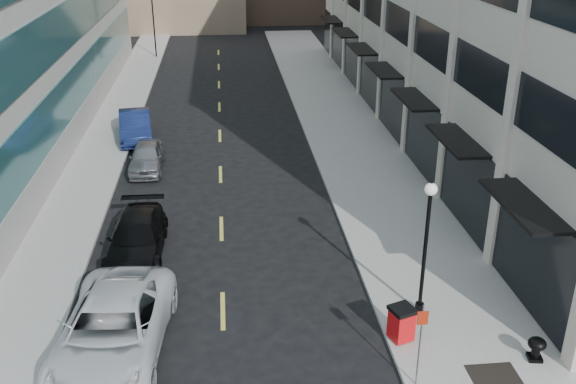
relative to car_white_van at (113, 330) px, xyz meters
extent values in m
cube|color=#9C9B8E|center=(10.70, 14.00, -0.82)|extent=(5.00, 80.00, 0.15)
cube|color=#9C9B8E|center=(-3.30, 14.00, -0.82)|extent=(3.00, 80.00, 0.15)
cube|color=black|center=(13.22, 21.00, 1.10)|extent=(0.18, 46.00, 3.60)
cube|color=black|center=(13.23, 21.00, 5.60)|extent=(0.12, 46.00, 1.80)
cube|color=beige|center=(13.20, 4.00, 8.10)|extent=(0.35, 0.60, 18.00)
cube|color=black|center=(12.55, 1.00, 3.00)|extent=(1.30, 4.00, 0.12)
cube|color=black|center=(12.55, 7.00, 3.00)|extent=(1.30, 4.00, 0.12)
cube|color=black|center=(12.55, 13.00, 3.00)|extent=(1.30, 4.00, 0.12)
cube|color=black|center=(12.55, 19.00, 3.00)|extent=(1.30, 4.00, 0.12)
cube|color=black|center=(12.55, 25.00, 3.00)|extent=(1.30, 4.00, 0.12)
cube|color=black|center=(12.55, 31.00, 3.00)|extent=(1.30, 4.00, 0.12)
cube|color=black|center=(12.55, 37.00, 3.00)|extent=(1.30, 4.00, 0.12)
cube|color=#9C9B8E|center=(-4.76, 21.00, 0.00)|extent=(0.20, 46.00, 1.80)
cube|color=#2A6264|center=(-4.77, 21.00, 2.10)|extent=(0.14, 45.60, 2.40)
cube|color=#2A6264|center=(-4.77, 21.00, 5.60)|extent=(0.14, 45.60, 2.40)
cube|color=black|center=(10.80, -2.20, -0.74)|extent=(1.40, 1.00, 0.01)
cube|color=#D8CC4C|center=(3.20, 2.00, -0.89)|extent=(0.15, 2.20, 0.01)
cube|color=#D8CC4C|center=(3.20, 8.00, -0.89)|extent=(0.15, 2.20, 0.01)
cube|color=#D8CC4C|center=(3.20, 14.00, -0.89)|extent=(0.15, 2.20, 0.01)
cube|color=#D8CC4C|center=(3.20, 20.00, -0.89)|extent=(0.15, 2.20, 0.01)
cube|color=#D8CC4C|center=(3.20, 26.00, -0.89)|extent=(0.15, 2.20, 0.01)
cube|color=#D8CC4C|center=(3.20, 32.00, -0.89)|extent=(0.15, 2.20, 0.01)
cube|color=#D8CC4C|center=(3.20, 38.00, -0.89)|extent=(0.15, 2.20, 0.01)
cube|color=#D8CC4C|center=(3.20, 44.00, -0.89)|extent=(0.15, 2.20, 0.01)
cylinder|color=black|center=(-2.30, 42.00, 2.10)|extent=(0.12, 0.12, 6.00)
imported|color=silver|center=(0.00, 0.00, 0.00)|extent=(3.51, 6.68, 1.79)
imported|color=black|center=(0.00, 6.12, -0.16)|extent=(2.14, 5.11, 1.47)
imported|color=gray|center=(-0.49, 15.00, -0.21)|extent=(1.66, 4.07, 1.38)
imported|color=navy|center=(-1.60, 19.85, -0.08)|extent=(2.37, 5.12, 1.63)
cube|color=red|center=(8.60, -0.30, -0.20)|extent=(0.79, 0.79, 0.99)
cube|color=black|center=(8.60, -0.30, 0.33)|extent=(0.89, 0.89, 0.12)
cylinder|color=black|center=(8.40, 0.02, -0.64)|extent=(0.06, 0.22, 0.22)
cylinder|color=black|center=(8.80, 0.02, -0.64)|extent=(0.06, 0.22, 0.22)
cylinder|color=black|center=(9.60, 1.07, -0.59)|extent=(0.28, 0.28, 0.32)
cylinder|color=black|center=(9.60, 1.07, 1.46)|extent=(0.12, 0.12, 4.06)
sphere|color=silver|center=(9.60, 1.07, 3.63)|extent=(0.39, 0.39, 0.39)
cone|color=black|center=(9.60, 1.07, 3.85)|extent=(0.11, 0.11, 0.16)
cylinder|color=slate|center=(8.50, -2.34, 0.55)|extent=(0.05, 0.05, 2.59)
cube|color=#A3210A|center=(8.50, -2.36, 1.46)|extent=(0.30, 0.04, 0.41)
cube|color=black|center=(12.26, -1.65, -0.69)|extent=(0.46, 0.46, 0.11)
cylinder|color=black|center=(12.26, -1.65, -0.46)|extent=(0.25, 0.25, 0.38)
ellipsoid|color=black|center=(12.26, -1.65, -0.19)|extent=(0.53, 0.53, 0.37)
camera|label=1|loc=(3.53, -16.00, 11.33)|focal=40.00mm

